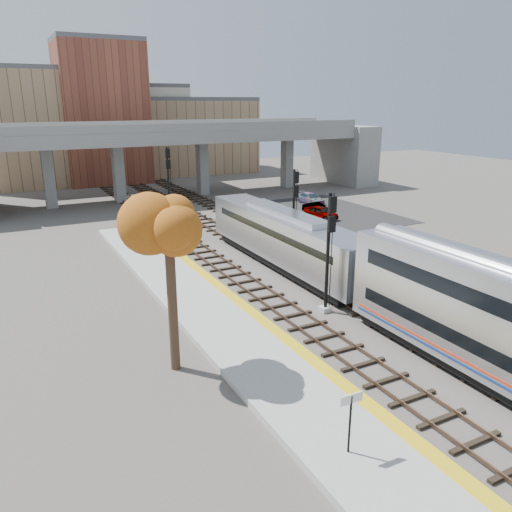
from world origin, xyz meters
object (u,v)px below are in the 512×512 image
locomotive (285,237)px  signal_mast_near (328,255)px  signal_mast_mid (294,214)px  signal_mast_far (169,182)px  car_a (321,212)px  tree (169,232)px  car_c (310,198)px  car_b (317,209)px

locomotive → signal_mast_near: bearing=-104.0°
signal_mast_mid → signal_mast_far: bearing=102.3°
locomotive → car_a: locomotive is taller
locomotive → tree: (-12.10, -10.55, 4.28)m
signal_mast_far → signal_mast_mid: bearing=-77.7°
signal_mast_far → car_c: (17.27, -1.34, -3.03)m
locomotive → car_c: 24.72m
signal_mast_mid → car_c: (13.17, 17.47, -2.75)m
signal_mast_mid → tree: size_ratio=0.79×
signal_mast_far → car_b: signal_mast_far is taller
signal_mast_mid → signal_mast_near: bearing=-111.5°
locomotive → signal_mast_far: bearing=95.8°
signal_mast_near → car_c: signal_mast_near is taller
signal_mast_far → car_c: size_ratio=1.70×
signal_mast_mid → car_a: bearing=46.2°
signal_mast_far → car_b: bearing=-24.7°
signal_mast_near → car_b: signal_mast_near is taller
locomotive → car_a: (11.58, 11.97, -1.57)m
signal_mast_far → car_a: (13.68, -8.83, -2.99)m
signal_mast_far → tree: bearing=-107.7°
car_b → car_c: size_ratio=0.83×
locomotive → car_c: size_ratio=4.40×
locomotive → car_b: bearing=48.4°
car_b → car_c: car_c is taller
signal_mast_near → car_a: (13.68, 20.38, -2.81)m
locomotive → signal_mast_far: 20.96m
signal_mast_near → car_a: size_ratio=1.81×
signal_mast_mid → car_c: signal_mast_mid is taller
car_a → car_c: 8.30m
locomotive → signal_mast_near: size_ratio=2.69×
car_a → car_b: bearing=51.1°
tree → car_a: (23.68, 22.52, -5.85)m
locomotive → car_b: 18.91m
locomotive → car_b: (12.50, 14.09, -1.65)m
signal_mast_far → car_a: 16.56m
signal_mast_near → tree: bearing=-167.9°
tree → car_b: bearing=45.1°
signal_mast_near → car_b: size_ratio=1.97×
car_a → signal_mast_far: bearing=131.7°
locomotive → signal_mast_near: 8.76m
car_b → car_c: bearing=53.1°
locomotive → signal_mast_far: (-2.10, 20.80, 1.42)m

